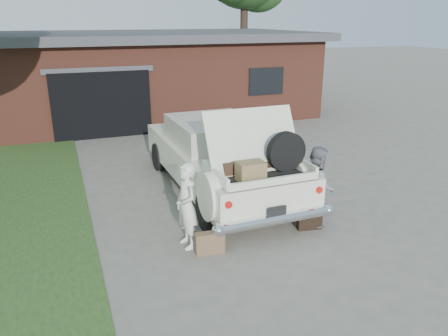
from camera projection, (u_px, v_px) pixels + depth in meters
name	position (u px, v px, depth m)	size (l,w,h in m)	color
ground	(235.00, 233.00, 8.23)	(90.00, 90.00, 0.00)	gray
house	(153.00, 73.00, 18.15)	(12.80, 7.80, 3.30)	brown
sedan	(220.00, 156.00, 10.05)	(2.31, 5.68, 2.21)	white
woman_left	(187.00, 206.00, 7.52)	(0.56, 0.37, 1.54)	white
woman_right	(317.00, 185.00, 8.42)	(0.75, 0.59, 1.55)	gray
suitcase_left	(210.00, 243.00, 7.46)	(0.50, 0.16, 0.39)	brown
suitcase_right	(310.00, 220.00, 8.33)	(0.47, 0.15, 0.36)	black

